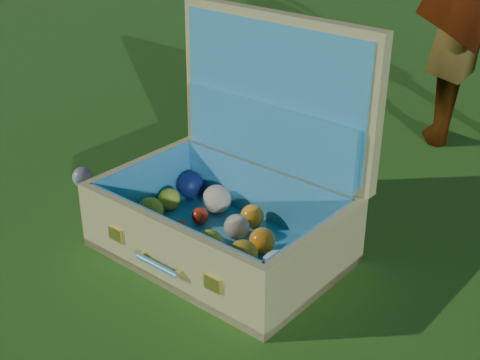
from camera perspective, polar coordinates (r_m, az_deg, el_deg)
name	(u,v)px	position (r m, az deg, el deg)	size (l,w,h in m)	color
ground	(233,216)	(2.09, -0.57, -3.10)	(60.00, 60.00, 0.00)	#215114
stray_ball	(83,177)	(2.31, -13.28, 0.25)	(0.07, 0.07, 0.07)	teal
suitcase	(238,187)	(1.86, -0.16, -0.59)	(0.67, 0.52, 0.64)	tan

